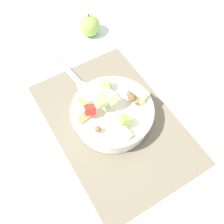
% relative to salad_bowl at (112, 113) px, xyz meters
% --- Properties ---
extents(ground_plane, '(2.40, 2.40, 0.00)m').
position_rel_salad_bowl_xyz_m(ground_plane, '(0.01, 0.00, -0.04)').
color(ground_plane, silver).
extents(placemat, '(0.50, 0.33, 0.01)m').
position_rel_salad_bowl_xyz_m(placemat, '(0.01, 0.00, -0.04)').
color(placemat, '#756B56').
rests_on(placemat, ground_plane).
extents(salad_bowl, '(0.23, 0.23, 0.12)m').
position_rel_salad_bowl_xyz_m(salad_bowl, '(0.00, 0.00, 0.00)').
color(salad_bowl, white).
rests_on(salad_bowl, placemat).
extents(serving_spoon, '(0.23, 0.05, 0.01)m').
position_rel_salad_bowl_xyz_m(serving_spoon, '(-0.19, -0.02, -0.03)').
color(serving_spoon, '#B7B7BC').
rests_on(serving_spoon, placemat).
extents(whole_apple, '(0.08, 0.08, 0.09)m').
position_rel_salad_bowl_xyz_m(whole_apple, '(-0.35, 0.12, -0.01)').
color(whole_apple, '#8CB74C').
rests_on(whole_apple, ground_plane).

